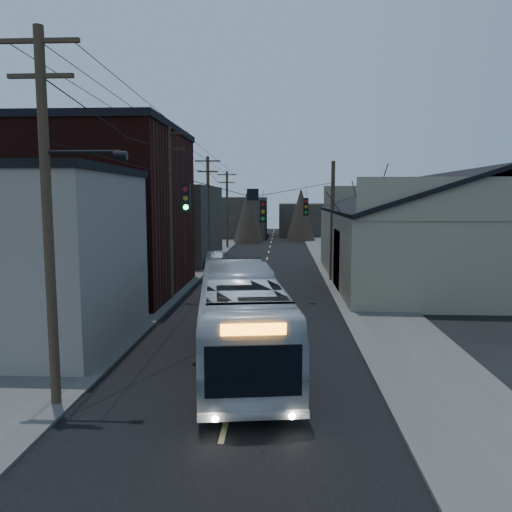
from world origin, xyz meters
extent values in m
plane|color=black|center=(0.00, 0.00, 0.00)|extent=(160.00, 160.00, 0.00)
cube|color=black|center=(0.00, 30.00, 0.01)|extent=(9.00, 110.00, 0.02)
cube|color=#474744|center=(-6.50, 30.00, 0.06)|extent=(4.00, 110.00, 0.12)
cube|color=#474744|center=(6.50, 30.00, 0.06)|extent=(4.00, 110.00, 0.12)
cube|color=gray|center=(-9.00, 9.00, 3.50)|extent=(8.00, 8.00, 7.00)
cube|color=black|center=(-10.00, 20.00, 5.00)|extent=(10.00, 12.00, 10.00)
cube|color=#343029|center=(-9.50, 36.00, 3.50)|extent=(9.00, 14.00, 7.00)
cube|color=gray|center=(13.00, 25.00, 2.50)|extent=(16.00, 20.00, 5.00)
cube|color=black|center=(9.00, 25.00, 6.30)|extent=(8.16, 20.60, 2.86)
cube|color=black|center=(17.00, 25.00, 6.30)|extent=(8.16, 20.60, 2.86)
cube|color=#343029|center=(-6.00, 65.00, 3.00)|extent=(10.00, 12.00, 6.00)
cube|color=#343029|center=(7.00, 70.00, 2.50)|extent=(12.00, 14.00, 5.00)
cone|color=black|center=(6.50, 20.00, 3.60)|extent=(0.40, 0.40, 7.20)
cylinder|color=#382B1E|center=(-5.00, 3.00, 5.25)|extent=(0.28, 0.28, 10.50)
cube|color=#382B1E|center=(-5.00, 3.00, 10.10)|extent=(2.20, 0.12, 0.12)
cylinder|color=#382B1E|center=(-5.00, 18.00, 5.00)|extent=(0.28, 0.28, 10.00)
cube|color=#382B1E|center=(-5.00, 18.00, 9.60)|extent=(2.20, 0.12, 0.12)
cylinder|color=#382B1E|center=(-5.00, 33.00, 4.75)|extent=(0.28, 0.28, 9.50)
cube|color=#382B1E|center=(-5.00, 33.00, 9.10)|extent=(2.20, 0.12, 0.12)
cylinder|color=#382B1E|center=(-5.00, 48.00, 4.50)|extent=(0.28, 0.28, 9.00)
cube|color=#382B1E|center=(-5.00, 48.00, 8.60)|extent=(2.20, 0.12, 0.12)
cylinder|color=#382B1E|center=(5.00, 25.00, 4.25)|extent=(0.28, 0.28, 8.50)
cube|color=black|center=(-2.00, 7.50, 5.95)|extent=(0.28, 0.20, 1.00)
cube|color=black|center=(0.60, 12.00, 5.35)|extent=(0.28, 0.20, 1.00)
cube|color=black|center=(2.80, 18.00, 5.45)|extent=(0.28, 0.20, 1.00)
imported|color=silver|center=(-0.02, 7.26, 1.67)|extent=(4.39, 12.24, 3.33)
imported|color=#A4A5AC|center=(-4.30, 32.01, 0.67)|extent=(1.59, 4.10, 1.33)
camera|label=1|loc=(1.46, -10.44, 5.98)|focal=35.00mm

